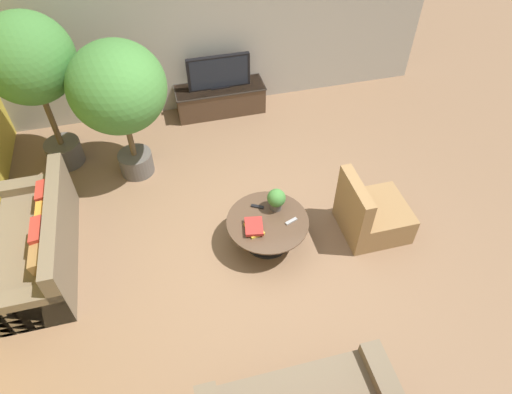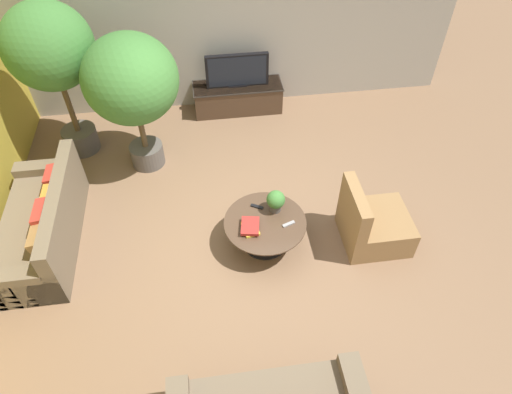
# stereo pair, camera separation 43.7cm
# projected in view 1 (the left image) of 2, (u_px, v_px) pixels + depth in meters

# --- Properties ---
(ground_plane) EXTENTS (24.00, 24.00, 0.00)m
(ground_plane) POSITION_uv_depth(u_px,v_px,m) (257.00, 245.00, 5.79)
(ground_plane) COLOR brown
(back_wall_stone) EXTENTS (7.40, 0.12, 3.00)m
(back_wall_stone) POSITION_uv_depth(u_px,v_px,m) (203.00, 18.00, 6.90)
(back_wall_stone) COLOR #A39E93
(back_wall_stone) RESTS_ON ground
(media_console) EXTENTS (1.47, 0.50, 0.47)m
(media_console) POSITION_uv_depth(u_px,v_px,m) (220.00, 99.00, 7.61)
(media_console) COLOR #473323
(media_console) RESTS_ON ground
(television) EXTENTS (1.01, 0.13, 0.55)m
(television) POSITION_uv_depth(u_px,v_px,m) (219.00, 72.00, 7.25)
(television) COLOR black
(television) RESTS_ON media_console
(coffee_table) EXTENTS (1.01, 1.01, 0.41)m
(coffee_table) POSITION_uv_depth(u_px,v_px,m) (267.00, 227.00, 5.62)
(coffee_table) COLOR black
(coffee_table) RESTS_ON ground
(couch_by_wall) EXTENTS (0.84, 1.95, 0.84)m
(couch_by_wall) POSITION_uv_depth(u_px,v_px,m) (39.00, 244.00, 5.43)
(couch_by_wall) COLOR brown
(couch_by_wall) RESTS_ON ground
(armchair_wicker) EXTENTS (0.80, 0.76, 0.86)m
(armchair_wicker) POSITION_uv_depth(u_px,v_px,m) (371.00, 215.00, 5.79)
(armchair_wicker) COLOR olive
(armchair_wicker) RESTS_ON ground
(potted_palm_tall) EXTENTS (1.17, 1.17, 2.28)m
(potted_palm_tall) POSITION_uv_depth(u_px,v_px,m) (30.00, 65.00, 5.73)
(potted_palm_tall) COLOR #514C47
(potted_palm_tall) RESTS_ON ground
(potted_palm_corner) EXTENTS (1.24, 1.24, 2.02)m
(potted_palm_corner) POSITION_uv_depth(u_px,v_px,m) (118.00, 91.00, 5.76)
(potted_palm_corner) COLOR #514C47
(potted_palm_corner) RESTS_ON ground
(potted_plant_tabletop) EXTENTS (0.23, 0.23, 0.30)m
(potted_plant_tabletop) POSITION_uv_depth(u_px,v_px,m) (276.00, 199.00, 5.55)
(potted_plant_tabletop) COLOR #514C47
(potted_plant_tabletop) RESTS_ON coffee_table
(book_stack) EXTENTS (0.26, 0.31, 0.07)m
(book_stack) POSITION_uv_depth(u_px,v_px,m) (254.00, 227.00, 5.41)
(book_stack) COLOR gold
(book_stack) RESTS_ON coffee_table
(remote_black) EXTENTS (0.16, 0.11, 0.02)m
(remote_black) POSITION_uv_depth(u_px,v_px,m) (257.00, 207.00, 5.68)
(remote_black) COLOR black
(remote_black) RESTS_ON coffee_table
(remote_silver) EXTENTS (0.16, 0.09, 0.02)m
(remote_silver) POSITION_uv_depth(u_px,v_px,m) (291.00, 221.00, 5.52)
(remote_silver) COLOR gray
(remote_silver) RESTS_ON coffee_table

